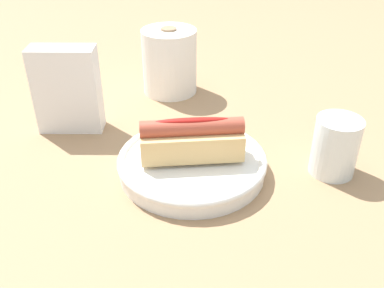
# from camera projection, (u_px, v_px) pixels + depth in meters

# --- Properties ---
(ground_plane) EXTENTS (2.40, 2.40, 0.00)m
(ground_plane) POSITION_uv_depth(u_px,v_px,m) (182.00, 167.00, 0.67)
(ground_plane) COLOR #9E7A56
(serving_bowl) EXTENTS (0.23, 0.23, 0.03)m
(serving_bowl) POSITION_uv_depth(u_px,v_px,m) (192.00, 163.00, 0.65)
(serving_bowl) COLOR white
(serving_bowl) RESTS_ON ground_plane
(hotdog_front) EXTENTS (0.15, 0.06, 0.06)m
(hotdog_front) POSITION_uv_depth(u_px,v_px,m) (192.00, 139.00, 0.63)
(hotdog_front) COLOR #DBB270
(hotdog_front) RESTS_ON serving_bowl
(water_glass) EXTENTS (0.07, 0.07, 0.09)m
(water_glass) POSITION_uv_depth(u_px,v_px,m) (335.00, 149.00, 0.64)
(water_glass) COLOR white
(water_glass) RESTS_ON ground_plane
(paper_towel_roll) EXTENTS (0.11, 0.11, 0.13)m
(paper_towel_roll) POSITION_uv_depth(u_px,v_px,m) (170.00, 61.00, 0.88)
(paper_towel_roll) COLOR white
(paper_towel_roll) RESTS_ON ground_plane
(napkin_box) EXTENTS (0.11, 0.05, 0.15)m
(napkin_box) POSITION_uv_depth(u_px,v_px,m) (67.00, 90.00, 0.74)
(napkin_box) COLOR white
(napkin_box) RESTS_ON ground_plane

